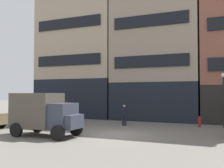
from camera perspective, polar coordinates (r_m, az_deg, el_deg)
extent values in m
plane|color=slate|center=(16.32, 0.23, -11.28)|extent=(120.00, 120.00, 0.00)
cube|color=black|center=(29.30, -6.64, -3.11)|extent=(8.85, 6.09, 4.07)
cube|color=tan|center=(30.16, -6.58, 11.91)|extent=(8.85, 6.09, 11.57)
cube|color=black|center=(26.84, -9.87, 5.27)|extent=(7.44, 0.12, 1.10)
cube|color=black|center=(27.58, -9.82, 13.24)|extent=(7.44, 0.12, 1.10)
cube|color=black|center=(26.17, 10.20, -3.74)|extent=(8.21, 6.09, 3.62)
cube|color=gray|center=(26.96, 10.11, 12.16)|extent=(8.21, 6.09, 11.16)
cube|color=black|center=(23.30, 8.49, 5.06)|extent=(6.89, 0.12, 1.10)
cube|color=black|center=(24.04, 8.44, 13.90)|extent=(6.89, 0.12, 1.10)
cube|color=#3D2819|center=(21.83, -12.71, -7.01)|extent=(2.75, 1.41, 0.36)
cube|color=#3D2819|center=(21.77, -12.70, -5.09)|extent=(2.34, 1.20, 1.10)
cube|color=#3D2819|center=(22.51, -15.02, -5.61)|extent=(0.44, 1.06, 0.50)
cylinder|color=black|center=(21.86, -15.75, -7.37)|extent=(1.10, 0.12, 1.10)
cylinder|color=black|center=(22.95, -13.41, -7.12)|extent=(1.10, 0.12, 1.10)
cylinder|color=black|center=(20.74, -11.94, -7.70)|extent=(1.10, 0.12, 1.10)
cylinder|color=black|center=(21.88, -9.69, -7.41)|extent=(1.10, 0.12, 1.10)
ellipsoid|color=black|center=(23.58, -18.48, -5.24)|extent=(1.72, 0.67, 0.70)
cylinder|color=black|center=(24.05, -19.71, -3.73)|extent=(0.68, 0.35, 0.76)
ellipsoid|color=black|center=(24.33, -20.38, -2.99)|extent=(0.57, 0.26, 0.30)
cylinder|color=black|center=(23.04, -17.02, -5.71)|extent=(0.27, 0.11, 0.65)
cylinder|color=black|center=(23.89, -19.76, -7.04)|extent=(0.14, 0.14, 0.95)
cylinder|color=black|center=(24.15, -19.15, -6.99)|extent=(0.14, 0.14, 0.95)
cylinder|color=black|center=(23.13, -17.81, -7.23)|extent=(0.14, 0.14, 0.95)
cylinder|color=black|center=(23.40, -17.21, -7.17)|extent=(0.14, 0.14, 0.95)
cube|color=#333847|center=(15.48, -11.33, -7.02)|extent=(1.43, 1.73, 1.50)
cube|color=#333847|center=(15.11, -9.15, -8.29)|extent=(0.93, 1.46, 0.80)
cube|color=#4C473D|center=(16.55, -16.45, -5.60)|extent=(2.84, 1.96, 2.10)
cube|color=silver|center=(15.20, -9.93, -6.17)|extent=(0.22, 1.36, 0.64)
cylinder|color=black|center=(16.11, -8.05, -9.87)|extent=(0.84, 0.24, 0.84)
cylinder|color=black|center=(14.55, -12.08, -10.71)|extent=(0.84, 0.24, 0.84)
cylinder|color=black|center=(17.87, -16.34, -9.03)|extent=(0.84, 0.24, 0.84)
cylinder|color=black|center=(16.47, -20.67, -9.59)|extent=(0.84, 0.24, 0.84)
cylinder|color=black|center=(21.03, -23.43, -8.10)|extent=(0.67, 0.21, 0.66)
cylinder|color=black|center=(20.59, 2.50, -8.13)|extent=(0.16, 0.16, 0.85)
cylinder|color=black|center=(20.52, 3.02, -8.15)|extent=(0.16, 0.16, 0.85)
cylinder|color=black|center=(20.49, 2.76, -6.10)|extent=(0.51, 0.51, 0.62)
sphere|color=tan|center=(20.46, 2.75, -4.87)|extent=(0.22, 0.22, 0.22)
cylinder|color=black|center=(20.46, 2.75, -4.59)|extent=(0.28, 0.28, 0.02)
cylinder|color=black|center=(20.45, 2.75, -4.45)|extent=(0.18, 0.18, 0.09)
cylinder|color=black|center=(20.76, 23.75, -3.84)|extent=(0.12, 0.12, 3.80)
sphere|color=silver|center=(20.79, 23.68, 1.84)|extent=(0.32, 0.32, 0.32)
cylinder|color=maroon|center=(20.84, 18.98, -8.16)|extent=(0.24, 0.24, 0.70)
sphere|color=maroon|center=(20.80, 18.97, -7.15)|extent=(0.22, 0.22, 0.22)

